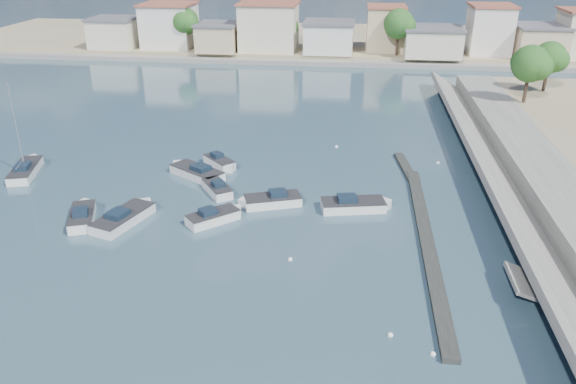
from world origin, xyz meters
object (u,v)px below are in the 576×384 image
object	(u,v)px
motorboat_a	(83,216)
motorboat_h	(356,205)
motorboat_e	(126,217)
motorboat_g	(220,163)
motorboat_c	(195,172)
motorboat_f	(216,188)
motorboat_b	(216,217)
sailboat	(26,169)
motorboat_d	(269,201)

from	to	relation	value
motorboat_a	motorboat_h	bearing A→B (deg)	11.95
motorboat_e	motorboat_g	size ratio (longest dim) A/B	1.62
motorboat_c	motorboat_f	distance (m)	4.41
motorboat_c	motorboat_g	distance (m)	3.13
motorboat_e	motorboat_b	bearing A→B (deg)	7.18
motorboat_b	sailboat	world-z (taller)	sailboat
motorboat_b	motorboat_e	xyz separation A→B (m)	(-7.02, -0.88, 0.00)
motorboat_a	sailboat	world-z (taller)	sailboat
motorboat_c	motorboat_g	xyz separation A→B (m)	(1.83, 2.55, 0.00)
motorboat_e	motorboat_g	world-z (taller)	same
motorboat_a	motorboat_g	distance (m)	14.88
motorboat_c	motorboat_d	distance (m)	9.55
motorboat_b	motorboat_c	world-z (taller)	same
motorboat_b	motorboat_f	distance (m)	5.53
motorboat_b	motorboat_f	size ratio (longest dim) A/B	1.04
motorboat_a	motorboat_b	world-z (taller)	same
motorboat_c	motorboat_e	xyz separation A→B (m)	(-2.92, -9.65, -0.00)
motorboat_g	sailboat	size ratio (longest dim) A/B	0.42
motorboat_h	sailboat	xyz separation A→B (m)	(-31.15, 3.95, 0.04)
motorboat_b	motorboat_g	world-z (taller)	same
motorboat_h	motorboat_g	bearing A→B (deg)	149.41
motorboat_h	sailboat	distance (m)	31.40
motorboat_d	motorboat_g	distance (m)	9.98
motorboat_b	motorboat_a	bearing A→B (deg)	-174.05
motorboat_b	sailboat	xyz separation A→B (m)	(-20.15, 7.40, 0.04)
motorboat_b	sailboat	size ratio (longest dim) A/B	0.47
motorboat_b	motorboat_g	bearing A→B (deg)	101.39
motorboat_g	motorboat_f	bearing A→B (deg)	-80.18
motorboat_d	sailboat	distance (m)	24.27
sailboat	motorboat_g	bearing A→B (deg)	12.32
motorboat_e	motorboat_f	world-z (taller)	same
motorboat_a	motorboat_e	distance (m)	3.48
motorboat_e	sailboat	distance (m)	15.52
motorboat_a	motorboat_g	xyz separation A→B (m)	(8.22, 12.40, 0.00)
motorboat_d	motorboat_h	size ratio (longest dim) A/B	0.89
sailboat	motorboat_c	bearing A→B (deg)	4.83
motorboat_h	sailboat	bearing A→B (deg)	172.78
motorboat_a	motorboat_g	world-z (taller)	same
motorboat_g	motorboat_c	bearing A→B (deg)	-125.64
motorboat_d	motorboat_f	distance (m)	5.42
motorboat_c	motorboat_f	bearing A→B (deg)	-49.78
motorboat_g	motorboat_d	bearing A→B (deg)	-52.63
motorboat_b	motorboat_d	distance (m)	5.07
motorboat_e	motorboat_f	bearing A→B (deg)	47.42
motorboat_d	motorboat_a	bearing A→B (deg)	-162.63
motorboat_c	sailboat	world-z (taller)	sailboat
motorboat_d	motorboat_h	bearing A→B (deg)	0.66
motorboat_a	motorboat_f	bearing A→B (deg)	35.05
motorboat_e	motorboat_d	bearing A→B (deg)	21.51
motorboat_g	motorboat_h	size ratio (longest dim) A/B	0.64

